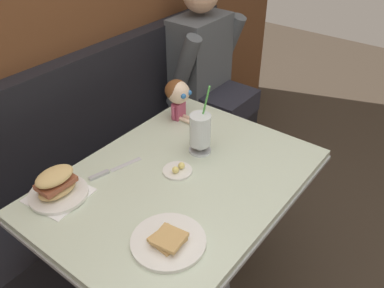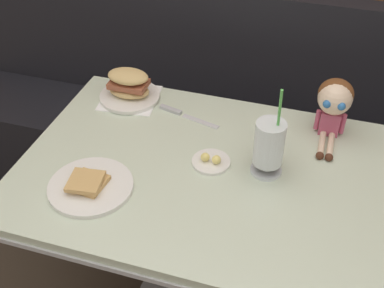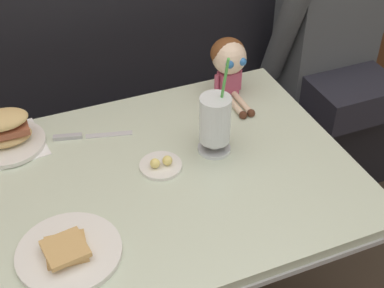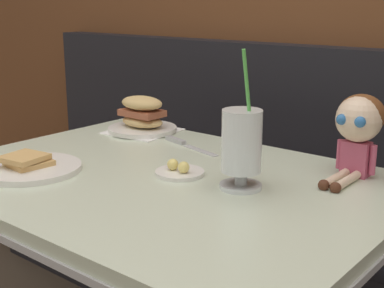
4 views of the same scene
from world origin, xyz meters
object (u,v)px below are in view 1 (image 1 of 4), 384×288
Objects in this scene: toast_plate at (169,241)px; milkshake_glass at (200,132)px; sandwich_plate at (57,186)px; butter_knife at (107,172)px; butter_saucer at (178,170)px; diner_patron at (205,63)px; seated_doll at (178,94)px.

milkshake_glass is (0.48, 0.23, 0.09)m from toast_plate.
butter_knife is (0.20, -0.04, -0.04)m from sandwich_plate.
butter_saucer is (0.38, -0.26, -0.04)m from sandwich_plate.
diner_patron is (1.24, 0.76, -0.01)m from toast_plate.
diner_patron reaches higher than sandwich_plate.
sandwich_plate is 0.21m from butter_knife.
diner_patron is at bearing 30.35° from butter_saucer.
milkshake_glass is 0.42m from butter_knife.
sandwich_plate reaches higher than butter_knife.
milkshake_glass is 2.62× the size of butter_saucer.
diner_patron is (0.94, 0.55, -0.01)m from butter_saucer.
sandwich_plate is at bearing 155.75° from milkshake_glass.
milkshake_glass is at bearing -30.76° from butter_knife.
toast_plate is 0.45m from butter_knife.
butter_knife is at bearing 128.92° from butter_saucer.
toast_plate is 0.31× the size of diner_patron.
butter_knife is (-0.18, 0.22, -0.00)m from butter_saucer.
seated_doll reaches higher than sandwich_plate.
milkshake_glass is 0.94m from diner_patron.
milkshake_glass is 0.19m from butter_saucer.
milkshake_glass is at bearing -145.15° from diner_patron.
seated_doll is at bearing 38.65° from butter_saucer.
butter_knife is at bearing -163.69° from diner_patron.
sandwich_plate reaches higher than butter_saucer.
toast_plate is 0.54m from milkshake_glass.
milkshake_glass is at bearing 4.85° from butter_saucer.
diner_patron is at bearing 12.24° from sandwich_plate.
toast_plate is 1.46m from diner_patron.
diner_patron reaches higher than butter_knife.
sandwich_plate is 0.46m from butter_saucer.
butter_knife is 1.16m from diner_patron.
toast_plate reaches higher than butter_knife.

